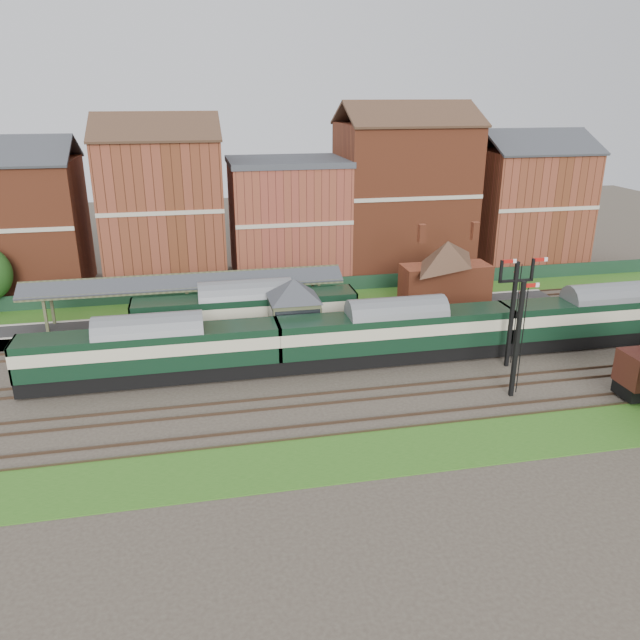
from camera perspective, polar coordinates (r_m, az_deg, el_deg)
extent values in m
plane|color=#473D33|center=(46.55, 1.99, -4.20)|extent=(160.00, 160.00, 0.00)
cube|color=#2D6619|center=(61.14, -1.54, 1.91)|extent=(90.00, 4.50, 0.06)
cube|color=#2D6619|center=(36.36, 6.53, -11.80)|extent=(90.00, 5.00, 0.06)
cube|color=#193823|center=(62.80, -1.87, 3.09)|extent=(90.00, 0.12, 1.50)
cube|color=#2D2D2D|center=(54.48, -5.55, 0.01)|extent=(55.00, 3.40, 1.00)
cube|color=#637251|center=(48.46, -2.35, -1.64)|extent=(3.40, 3.20, 2.40)
cube|color=#484A2E|center=(47.68, -2.39, 0.81)|extent=(3.60, 3.40, 2.00)
pyramid|color=#383A3F|center=(47.11, -2.42, 2.88)|extent=(5.40, 5.40, 1.60)
cube|color=brown|center=(50.30, 6.68, -1.05)|extent=(3.00, 2.40, 2.20)
cube|color=#4C3323|center=(49.22, 6.98, 0.25)|extent=(3.20, 1.34, 0.79)
cube|color=#4C3323|center=(50.38, 6.51, 0.75)|extent=(3.20, 1.34, 0.79)
cube|color=brown|center=(57.92, 11.35, 3.28)|extent=(8.00, 3.00, 3.50)
pyramid|color=#4C3323|center=(57.17, 11.55, 6.01)|extent=(8.10, 8.10, 2.20)
cube|color=brown|center=(56.13, 9.22, 6.43)|extent=(0.60, 0.60, 1.60)
cube|color=brown|center=(58.07, 13.87, 6.56)|extent=(0.60, 0.60, 1.60)
cube|color=#484A2E|center=(53.60, -23.82, 0.47)|extent=(0.22, 0.22, 3.40)
cube|color=#484A2E|center=(55.69, -0.65, 2.95)|extent=(0.22, 0.22, 3.40)
cube|color=#383A3F|center=(52.05, -12.16, 3.43)|extent=(26.00, 1.99, 0.90)
cube|color=#383A3F|center=(53.88, -12.17, 4.00)|extent=(26.00, 1.99, 0.90)
cube|color=#484A2E|center=(52.86, -12.20, 4.12)|extent=(26.00, 0.20, 0.20)
cube|color=black|center=(47.09, 17.13, 0.42)|extent=(0.25, 0.25, 8.00)
cube|color=black|center=(46.32, 17.46, 3.45)|extent=(2.60, 0.18, 0.18)
cube|color=#B2140F|center=(45.63, 16.93, 5.15)|extent=(1.10, 0.08, 0.25)
cube|color=#B2140F|center=(46.81, 19.53, 5.23)|extent=(1.10, 0.08, 0.25)
cube|color=black|center=(42.49, 17.58, -1.78)|extent=(0.25, 0.25, 8.00)
cube|color=#B2140F|center=(41.58, 18.77, 3.02)|extent=(1.10, 0.08, 0.25)
cube|color=brown|center=(69.68, -26.56, 7.58)|extent=(14.00, 10.00, 13.00)
cube|color=brown|center=(67.24, -14.14, 9.57)|extent=(12.00, 10.00, 15.00)
cube|color=brown|center=(68.22, -2.95, 9.01)|extent=(12.00, 10.00, 12.00)
cube|color=brown|center=(70.99, 7.64, 10.94)|extent=(14.00, 10.00, 16.00)
cube|color=brown|center=(77.43, 18.29, 9.75)|extent=(12.00, 10.00, 13.00)
cube|color=black|center=(45.26, -15.02, -4.69)|extent=(17.70, 2.48, 1.08)
cube|color=black|center=(44.54, -15.23, -2.57)|extent=(17.70, 2.75, 2.56)
cube|color=beige|center=(44.43, -15.27, -2.20)|extent=(17.72, 2.79, 0.88)
cube|color=slate|center=(44.03, -15.40, -0.85)|extent=(17.70, 2.75, 0.59)
cube|color=black|center=(47.34, 6.85, -2.98)|extent=(17.70, 2.48, 1.08)
cube|color=black|center=(46.66, 6.94, -0.92)|extent=(17.70, 2.75, 2.56)
cube|color=beige|center=(46.55, 6.96, -0.57)|extent=(17.72, 2.79, 0.88)
cube|color=slate|center=(46.16, 7.02, 0.73)|extent=(17.70, 2.75, 0.59)
cube|color=black|center=(55.32, 24.54, -1.26)|extent=(17.70, 2.48, 1.08)
cube|color=black|center=(54.74, 24.81, 0.51)|extent=(17.70, 2.75, 2.56)
cube|color=beige|center=(54.64, 24.86, 0.82)|extent=(17.72, 2.79, 0.88)
cube|color=slate|center=(54.32, 25.03, 1.93)|extent=(17.70, 2.75, 0.59)
cube|color=black|center=(51.26, -6.70, -1.11)|extent=(17.92, 2.51, 1.10)
cube|color=black|center=(50.63, -6.78, 0.83)|extent=(17.92, 2.79, 2.59)
cube|color=beige|center=(50.52, -6.80, 1.17)|extent=(17.94, 2.83, 0.90)
cube|color=slate|center=(50.17, -6.85, 2.39)|extent=(17.92, 2.79, 0.60)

